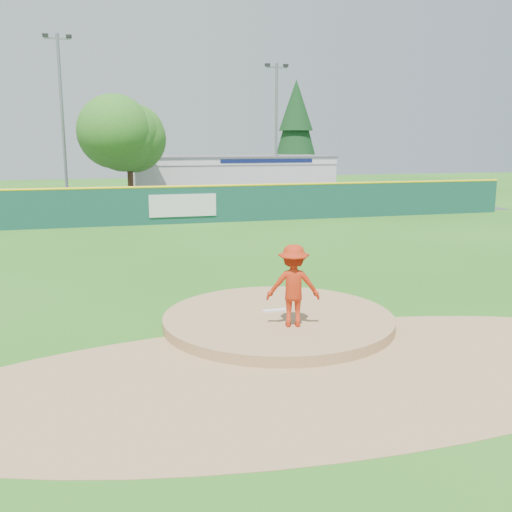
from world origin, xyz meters
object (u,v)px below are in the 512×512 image
object	(u,v)px
deciduous_tree	(129,139)
conifer_tree	(296,128)
van	(233,203)
pitcher	(293,286)
pool_building_grp	(229,177)
light_pole_left	(62,115)
light_pole_right	(276,126)

from	to	relation	value
deciduous_tree	conifer_tree	bearing A→B (deg)	36.25
deciduous_tree	van	bearing A→B (deg)	-24.10
pitcher	pool_building_grp	xyz separation A→B (m)	(5.93, 32.86, 0.49)
deciduous_tree	light_pole_left	bearing A→B (deg)	153.43
deciduous_tree	conifer_tree	distance (m)	18.63
conifer_tree	pitcher	bearing A→B (deg)	-109.33
pitcher	pool_building_grp	distance (m)	33.39
pool_building_grp	light_pole_left	size ratio (longest dim) A/B	1.38
pitcher	light_pole_left	world-z (taller)	light_pole_left
conifer_tree	light_pole_right	world-z (taller)	light_pole_right
pool_building_grp	light_pole_right	size ratio (longest dim) A/B	1.52
conifer_tree	light_pole_right	distance (m)	8.06
conifer_tree	light_pole_left	xyz separation A→B (m)	(-19.00, -9.00, 0.51)
pitcher	conifer_tree	bearing A→B (deg)	-94.34
light_pole_left	light_pole_right	size ratio (longest dim) A/B	1.10
pool_building_grp	light_pole_right	distance (m)	5.75
pitcher	light_pole_right	bearing A→B (deg)	-91.65
light_pole_left	light_pole_right	distance (m)	15.14
light_pole_left	van	bearing A→B (deg)	-25.09
van	conifer_tree	bearing A→B (deg)	-43.92
light_pole_left	pool_building_grp	bearing A→B (deg)	22.60
van	conifer_tree	distance (m)	17.09
pool_building_grp	light_pole_left	world-z (taller)	light_pole_left
van	deciduous_tree	size ratio (longest dim) A/B	0.58
van	conifer_tree	xyz separation A→B (m)	(8.92, 13.72, 4.93)
van	deciduous_tree	world-z (taller)	deciduous_tree
light_pole_left	pitcher	bearing A→B (deg)	-77.71
pitcher	conifer_tree	world-z (taller)	conifer_tree
pitcher	deciduous_tree	world-z (taller)	deciduous_tree
deciduous_tree	light_pole_right	xyz separation A→B (m)	(11.00, 4.00, 0.99)
pitcher	pool_building_grp	size ratio (longest dim) A/B	0.12
deciduous_tree	light_pole_right	size ratio (longest dim) A/B	0.74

